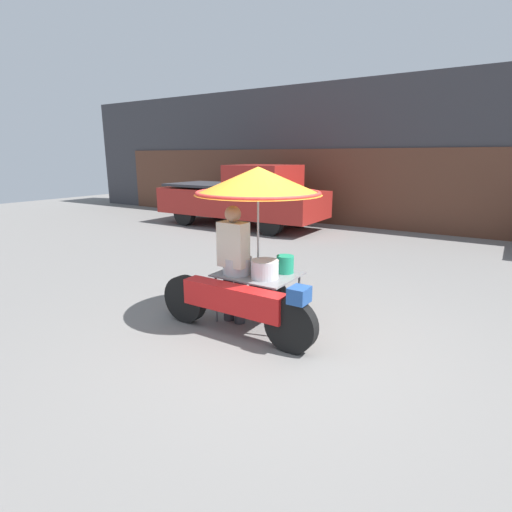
# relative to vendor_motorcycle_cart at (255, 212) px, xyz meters

# --- Properties ---
(ground_plane) EXTENTS (36.00, 36.00, 0.00)m
(ground_plane) POSITION_rel_vendor_motorcycle_cart_xyz_m (0.51, -0.33, -1.49)
(ground_plane) COLOR slate
(shopfront_building) EXTENTS (28.00, 2.06, 4.42)m
(shopfront_building) POSITION_rel_vendor_motorcycle_cart_xyz_m (0.51, 9.06, 0.71)
(shopfront_building) COLOR #38383D
(shopfront_building) RESTS_ON ground
(vendor_motorcycle_cart) EXTENTS (2.23, 1.62, 2.05)m
(vendor_motorcycle_cart) POSITION_rel_vendor_motorcycle_cart_xyz_m (0.00, 0.00, 0.00)
(vendor_motorcycle_cart) COLOR black
(vendor_motorcycle_cart) RESTS_ON ground
(vendor_person) EXTENTS (0.38, 0.22, 1.57)m
(vendor_person) POSITION_rel_vendor_motorcycle_cart_xyz_m (-0.25, -0.13, -0.62)
(vendor_person) COLOR #2D2D33
(vendor_person) RESTS_ON ground
(pickup_truck) EXTENTS (5.34, 1.98, 1.92)m
(pickup_truck) POSITION_rel_vendor_motorcycle_cart_xyz_m (-4.37, 6.14, -0.56)
(pickup_truck) COLOR black
(pickup_truck) RESTS_ON ground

